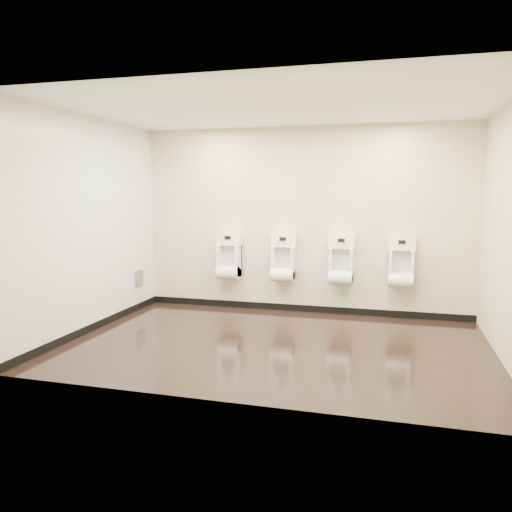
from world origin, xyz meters
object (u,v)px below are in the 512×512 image
Objects in this scene: access_panel at (139,278)px; urinal_2 at (341,263)px; urinal_0 at (229,259)px; urinal_3 at (401,265)px; urinal_1 at (283,261)px.

access_panel is 0.34× the size of urinal_2.
access_panel is at bearing -172.24° from urinal_2.
urinal_0 and urinal_3 have the same top height.
urinal_3 is at bearing 0.00° from urinal_2.
access_panel is 3.12m from urinal_2.
urinal_1 is 1.72m from urinal_3.
access_panel is 0.34× the size of urinal_1.
urinal_0 is at bearing 17.36° from access_panel.
urinal_0 is (1.34, 0.42, 0.30)m from access_panel.
urinal_2 is at bearing 0.00° from urinal_1.
urinal_1 is 1.00× the size of urinal_2.
urinal_1 is (2.21, 0.42, 0.30)m from access_panel.
urinal_3 is at bearing 0.00° from urinal_1.
urinal_1 is 1.00× the size of urinal_3.
urinal_3 is at bearing 0.00° from urinal_0.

